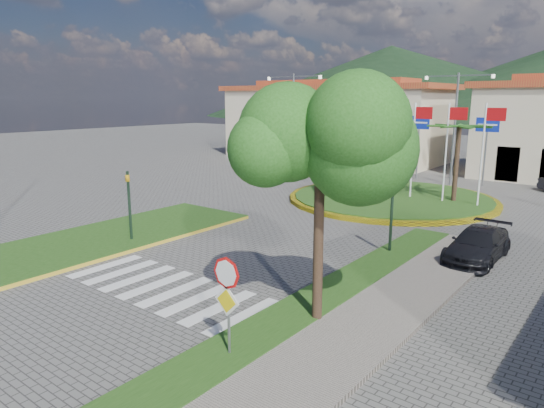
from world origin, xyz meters
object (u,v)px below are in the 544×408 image
Objects in this scene: deciduous_tree at (321,141)px; car_side_right at (478,245)px; car_dark_a at (385,160)px; stop_sign at (227,291)px; white_van at (350,167)px; roundabout_island at (391,198)px.

car_side_right is (2.00, 8.52, -4.55)m from deciduous_tree.
deciduous_tree is at bearing -102.93° from car_side_right.
deciduous_tree is 2.08× the size of car_dark_a.
white_van is at bearing 113.71° from stop_sign.
car_side_right is at bearing -123.96° from car_dark_a.
car_side_right is at bearing -48.53° from roundabout_island.
white_van is (-12.32, 28.04, -1.21)m from stop_sign.
white_van is (-12.92, 25.00, -4.60)m from deciduous_tree.
roundabout_island is 11.33m from car_side_right.
roundabout_island is 1.87× the size of deciduous_tree.
deciduous_tree is at bearing 78.82° from stop_sign.
white_van is at bearing -160.60° from car_dark_a.
deciduous_tree is at bearing -134.83° from car_dark_a.
deciduous_tree reaches higher than roundabout_island.
car_dark_a is (0.40, 5.99, -0.02)m from white_van.
white_van is at bearing 132.43° from car_side_right.
stop_sign is 36.08m from car_dark_a.
stop_sign is at bearing -137.52° from car_dark_a.
roundabout_island reaches higher than stop_sign.
car_side_right is at bearing 76.79° from deciduous_tree.
white_van is (-7.42, 8.00, 0.40)m from roundabout_island.
white_van reaches higher than car_dark_a.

